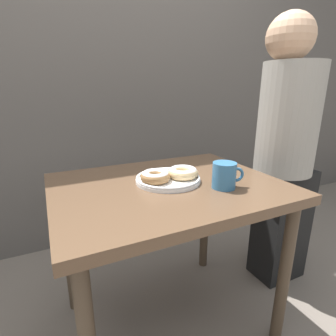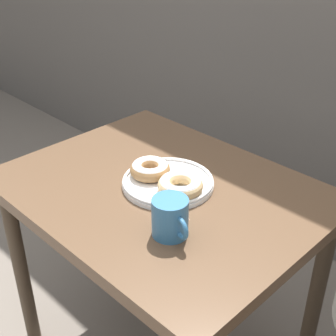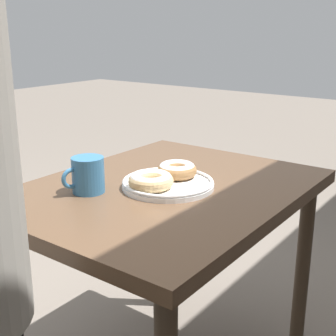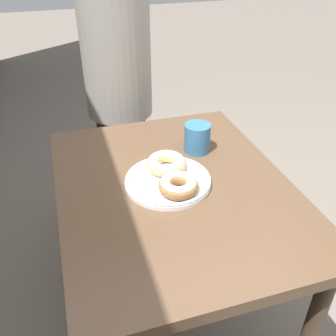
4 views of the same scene
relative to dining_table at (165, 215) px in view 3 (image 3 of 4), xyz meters
name	(u,v)px [view 3 (image 3 of 4)]	position (x,y,z in m)	size (l,w,h in m)	color
dining_table	(165,215)	(0.00, 0.00, 0.00)	(0.92, 0.72, 0.73)	brown
donut_plate	(166,179)	(0.01, 0.01, 0.12)	(0.28, 0.27, 0.06)	white
coffee_mug	(87,175)	(0.18, -0.14, 0.15)	(0.13, 0.09, 0.10)	teal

